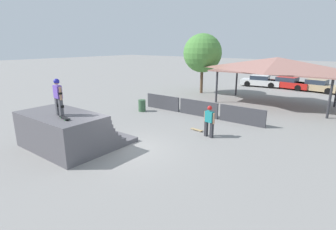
% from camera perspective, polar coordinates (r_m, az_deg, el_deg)
% --- Properties ---
extents(ground_plane, '(160.00, 160.00, 0.00)m').
position_cam_1_polar(ground_plane, '(12.38, -8.97, -7.47)').
color(ground_plane, gray).
extents(quarter_pipe_ramp, '(4.24, 3.98, 1.68)m').
position_cam_1_polar(quarter_pipe_ramp, '(13.20, -21.01, -3.36)').
color(quarter_pipe_ramp, '#565459').
rests_on(quarter_pipe_ramp, ground).
extents(skater_on_deck, '(0.70, 0.26, 1.63)m').
position_cam_1_polar(skater_on_deck, '(12.28, -22.84, 4.10)').
color(skater_on_deck, '#4C4C51').
rests_on(skater_on_deck, quarter_pipe_ramp).
extents(skateboard_on_deck, '(0.84, 0.36, 0.09)m').
position_cam_1_polar(skateboard_on_deck, '(11.81, -21.56, -0.57)').
color(skateboard_on_deck, green).
rests_on(skateboard_on_deck, quarter_pipe_ramp).
extents(bystander_walking, '(0.66, 0.28, 1.69)m').
position_cam_1_polar(bystander_walking, '(13.73, 8.99, -0.81)').
color(bystander_walking, '#2D2D33').
rests_on(bystander_walking, ground).
extents(skateboard_on_ground, '(0.79, 0.29, 0.09)m').
position_cam_1_polar(skateboard_on_ground, '(14.88, 6.33, -3.20)').
color(skateboard_on_ground, silver).
rests_on(skateboard_on_ground, ground).
extents(barrier_fence, '(9.06, 0.12, 1.05)m').
position_cam_1_polar(barrier_fence, '(17.87, 6.63, 1.47)').
color(barrier_fence, '#3D3D42').
rests_on(barrier_fence, ground).
extents(pavilion_shelter, '(9.55, 4.78, 3.76)m').
position_cam_1_polar(pavilion_shelter, '(22.42, 22.63, 10.03)').
color(pavilion_shelter, '#2D2D33').
rests_on(pavilion_shelter, ground).
extents(tree_beside_pavilion, '(3.71, 3.71, 5.74)m').
position_cam_1_polar(tree_beside_pavilion, '(26.18, 7.52, 13.20)').
color(tree_beside_pavilion, brown).
rests_on(tree_beside_pavilion, ground).
extents(trash_bin, '(0.52, 0.52, 0.85)m').
position_cam_1_polar(trash_bin, '(19.06, -5.68, 2.05)').
color(trash_bin, '#385B3D').
rests_on(trash_bin, ground).
extents(parked_car_white, '(4.43, 2.28, 1.27)m').
position_cam_1_polar(parked_car_white, '(32.17, 19.47, 6.95)').
color(parked_car_white, silver).
rests_on(parked_car_white, ground).
extents(parked_car_red, '(4.65, 2.24, 1.27)m').
position_cam_1_polar(parked_car_red, '(31.60, 24.58, 6.31)').
color(parked_car_red, red).
rests_on(parked_car_red, ground).
extents(parked_car_tan, '(4.26, 2.25, 1.27)m').
position_cam_1_polar(parked_car_tan, '(30.85, 29.71, 5.50)').
color(parked_car_tan, tan).
rests_on(parked_car_tan, ground).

